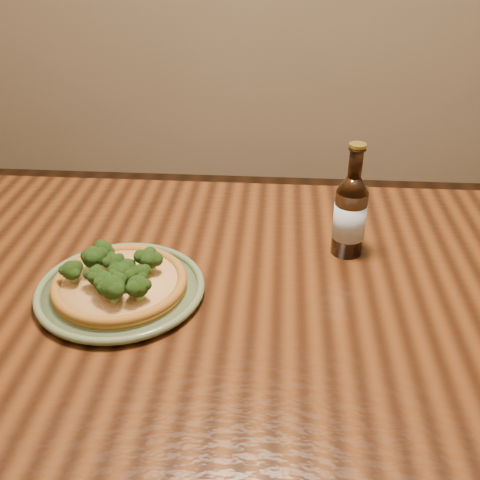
# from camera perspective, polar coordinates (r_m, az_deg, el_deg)

# --- Properties ---
(table) EXTENTS (1.60, 0.90, 0.75)m
(table) POSITION_cam_1_polar(r_m,az_deg,el_deg) (1.08, 0.29, -8.94)
(table) COLOR #4B2610
(table) RESTS_ON ground
(plate) EXTENTS (0.30, 0.30, 0.02)m
(plate) POSITION_cam_1_polar(r_m,az_deg,el_deg) (1.02, -12.02, -4.92)
(plate) COLOR #596A49
(plate) RESTS_ON table
(pizza) EXTENTS (0.24, 0.24, 0.07)m
(pizza) POSITION_cam_1_polar(r_m,az_deg,el_deg) (1.01, -12.23, -4.05)
(pizza) COLOR #996522
(pizza) RESTS_ON plate
(beer_bottle) EXTENTS (0.06, 0.06, 0.23)m
(beer_bottle) POSITION_cam_1_polar(r_m,az_deg,el_deg) (1.10, 11.11, 2.57)
(beer_bottle) COLOR black
(beer_bottle) RESTS_ON table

